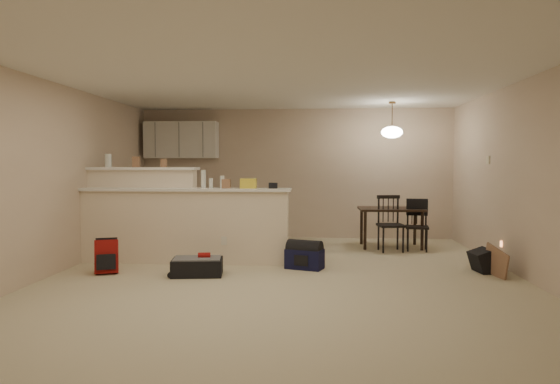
# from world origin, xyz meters

# --- Properties ---
(room) EXTENTS (7.00, 7.02, 2.50)m
(room) POSITION_xyz_m (0.00, 0.00, 1.25)
(room) COLOR beige
(room) RESTS_ON ground
(breakfast_bar) EXTENTS (3.08, 0.58, 1.39)m
(breakfast_bar) POSITION_xyz_m (-1.76, 0.98, 0.61)
(breakfast_bar) COLOR beige
(breakfast_bar) RESTS_ON ground
(upper_cabinets) EXTENTS (1.40, 0.34, 0.70)m
(upper_cabinets) POSITION_xyz_m (-2.20, 3.32, 1.90)
(upper_cabinets) COLOR white
(upper_cabinets) RESTS_ON room
(kitchen_counter) EXTENTS (1.80, 0.60, 0.90)m
(kitchen_counter) POSITION_xyz_m (-2.00, 3.19, 0.45)
(kitchen_counter) COLOR white
(kitchen_counter) RESTS_ON ground
(thermostat) EXTENTS (0.02, 0.12, 0.12)m
(thermostat) POSITION_xyz_m (2.98, 1.55, 1.50)
(thermostat) COLOR beige
(thermostat) RESTS_ON room
(jar) EXTENTS (0.10, 0.10, 0.20)m
(jar) POSITION_xyz_m (-2.72, 1.12, 1.49)
(jar) COLOR silver
(jar) RESTS_ON breakfast_bar
(cereal_box) EXTENTS (0.10, 0.07, 0.16)m
(cereal_box) POSITION_xyz_m (-2.29, 1.12, 1.47)
(cereal_box) COLOR #91674A
(cereal_box) RESTS_ON breakfast_bar
(small_box) EXTENTS (0.08, 0.06, 0.12)m
(small_box) POSITION_xyz_m (-1.87, 1.12, 1.45)
(small_box) COLOR #91674A
(small_box) RESTS_ON breakfast_bar
(bottle_a) EXTENTS (0.07, 0.07, 0.26)m
(bottle_a) POSITION_xyz_m (-1.22, 0.90, 1.22)
(bottle_a) COLOR silver
(bottle_a) RESTS_ON breakfast_bar
(bottle_b) EXTENTS (0.06, 0.06, 0.18)m
(bottle_b) POSITION_xyz_m (-0.95, 0.90, 1.18)
(bottle_b) COLOR silver
(bottle_b) RESTS_ON breakfast_bar
(bag_lump) EXTENTS (0.22, 0.18, 0.14)m
(bag_lump) POSITION_xyz_m (-0.57, 0.90, 1.16)
(bag_lump) COLOR #91674A
(bag_lump) RESTS_ON breakfast_bar
(pouch) EXTENTS (0.12, 0.10, 0.08)m
(pouch) POSITION_xyz_m (-0.21, 0.90, 1.13)
(pouch) COLOR #91674A
(pouch) RESTS_ON breakfast_bar
(extra_item_x) EXTENTS (0.06, 0.06, 0.14)m
(extra_item_x) POSITION_xyz_m (-1.11, 0.90, 1.16)
(extra_item_x) COLOR silver
(extra_item_x) RESTS_ON breakfast_bar
(extra_item_y) EXTENTS (0.12, 0.10, 0.13)m
(extra_item_y) POSITION_xyz_m (-0.89, 0.90, 1.16)
(extra_item_y) COLOR #91674A
(extra_item_y) RESTS_ON breakfast_bar
(dining_table) EXTENTS (1.10, 0.74, 0.68)m
(dining_table) POSITION_xyz_m (1.69, 2.49, 0.60)
(dining_table) COLOR black
(dining_table) RESTS_ON ground
(pendant_lamp) EXTENTS (0.36, 0.36, 0.62)m
(pendant_lamp) POSITION_xyz_m (1.69, 2.49, 1.99)
(pendant_lamp) COLOR brown
(pendant_lamp) RESTS_ON room
(dining_chair_near) EXTENTS (0.45, 0.43, 0.92)m
(dining_chair_near) POSITION_xyz_m (1.63, 2.07, 0.46)
(dining_chair_near) COLOR black
(dining_chair_near) RESTS_ON ground
(dining_chair_far) EXTENTS (0.42, 0.40, 0.84)m
(dining_chair_far) POSITION_xyz_m (2.07, 2.17, 0.42)
(dining_chair_far) COLOR black
(dining_chair_far) RESTS_ON ground
(suitcase) EXTENTS (0.69, 0.49, 0.22)m
(suitcase) POSITION_xyz_m (-1.13, 0.10, 0.11)
(suitcase) COLOR black
(suitcase) RESTS_ON ground
(red_backpack) EXTENTS (0.34, 0.27, 0.44)m
(red_backpack) POSITION_xyz_m (-2.35, 0.13, 0.22)
(red_backpack) COLOR maroon
(red_backpack) RESTS_ON ground
(navy_duffel) EXTENTS (0.56, 0.42, 0.27)m
(navy_duffel) POSITION_xyz_m (0.25, 0.61, 0.14)
(navy_duffel) COLOR black
(navy_duffel) RESTS_ON ground
(black_daypack) EXTENTS (0.28, 0.37, 0.30)m
(black_daypack) POSITION_xyz_m (2.62, 0.55, 0.15)
(black_daypack) COLOR black
(black_daypack) RESTS_ON ground
(cardboard_sheet) EXTENTS (0.13, 0.47, 0.37)m
(cardboard_sheet) POSITION_xyz_m (2.70, 0.31, 0.18)
(cardboard_sheet) COLOR #91674A
(cardboard_sheet) RESTS_ON ground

